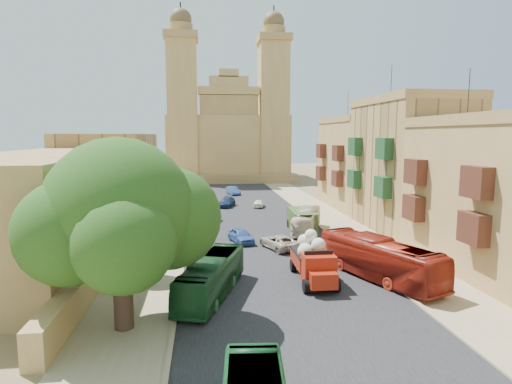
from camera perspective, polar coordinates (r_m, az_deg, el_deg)
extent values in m
plane|color=brown|center=(20.78, 9.33, -20.77)|extent=(260.00, 260.00, 0.00)
cube|color=black|center=(48.81, -0.57, -4.04)|extent=(14.00, 140.00, 0.01)
cube|color=#9C8866|center=(50.73, 10.18, -3.71)|extent=(5.00, 140.00, 0.01)
cube|color=#9C8866|center=(48.70, -11.78, -4.23)|extent=(5.00, 140.00, 0.01)
cube|color=#9C8866|center=(50.05, 7.44, -3.75)|extent=(0.25, 140.00, 0.12)
cube|color=#9C8866|center=(48.54, -8.83, -4.13)|extent=(0.25, 140.00, 0.12)
cube|color=#A7814B|center=(35.89, 29.55, -0.75)|extent=(8.00, 14.00, 10.50)
cube|color=olive|center=(35.62, 30.14, 8.28)|extent=(8.20, 14.00, 0.80)
cylinder|color=black|center=(37.47, 26.50, 11.80)|extent=(0.06, 0.06, 3.60)
cube|color=#4E251A|center=(30.39, 27.00, -4.34)|extent=(0.90, 2.20, 2.00)
cube|color=#4E251A|center=(37.02, 20.25, -1.97)|extent=(0.90, 2.20, 2.00)
cube|color=#4E251A|center=(29.96, 27.34, 1.17)|extent=(0.90, 2.20, 2.00)
cube|color=#4E251A|center=(36.67, 20.46, 2.56)|extent=(0.90, 2.20, 2.00)
cube|color=tan|center=(47.67, 19.64, 3.13)|extent=(8.00, 14.00, 13.00)
cube|color=olive|center=(47.69, 20.02, 11.42)|extent=(8.20, 14.00, 0.80)
cylinder|color=black|center=(49.99, 17.59, 13.86)|extent=(0.06, 0.06, 3.60)
cube|color=#1C4726|center=(42.40, 16.53, 0.64)|extent=(0.90, 2.20, 2.00)
cube|color=#1C4726|center=(49.64, 12.94, 1.73)|extent=(0.90, 2.20, 2.00)
cube|color=#1C4726|center=(42.14, 16.71, 5.56)|extent=(0.90, 2.20, 2.00)
cube|color=#1C4726|center=(49.42, 13.06, 5.93)|extent=(0.90, 2.20, 2.00)
cube|color=#A7814B|center=(60.54, 13.70, 3.50)|extent=(8.00, 14.00, 11.50)
cube|color=olive|center=(60.44, 13.88, 9.32)|extent=(8.20, 14.00, 0.80)
cylinder|color=black|center=(62.84, 12.16, 11.31)|extent=(0.06, 0.06, 3.60)
cube|color=#4E251A|center=(55.50, 10.77, 1.80)|extent=(0.90, 2.20, 2.00)
cube|color=#4E251A|center=(62.98, 8.61, 2.52)|extent=(0.90, 2.20, 2.00)
cube|color=#4E251A|center=(55.28, 10.85, 5.12)|extent=(0.90, 2.20, 2.00)
cube|color=#4E251A|center=(62.78, 8.66, 5.45)|extent=(0.90, 2.20, 2.00)
cube|color=#A7814B|center=(39.23, -17.42, -5.94)|extent=(1.00, 40.00, 1.80)
cube|color=olive|center=(38.13, -26.32, -1.71)|extent=(10.00, 28.00, 8.40)
cube|color=tan|center=(63.00, -18.58, 2.78)|extent=(10.00, 22.00, 10.00)
cube|color=#A7814B|center=(98.70, -3.89, 5.92)|extent=(26.00, 20.00, 14.00)
cube|color=olive|center=(88.63, -3.49, 1.78)|extent=(28.00, 4.00, 1.80)
cube|color=olive|center=(89.87, -3.60, 7.67)|extent=(12.00, 2.00, 16.00)
cube|color=#A7814B|center=(90.33, -3.65, 13.32)|extent=(12.60, 2.40, 1.60)
cube|color=#A7814B|center=(90.52, -3.66, 14.39)|extent=(8.00, 2.00, 2.40)
cube|color=#A7814B|center=(90.75, -3.67, 15.52)|extent=(4.00, 2.00, 1.60)
cube|color=#A7814B|center=(91.23, -9.74, 10.40)|extent=(6.00, 6.00, 29.00)
cube|color=olive|center=(93.23, -9.96, 19.71)|extent=(6.80, 6.80, 1.40)
cylinder|color=olive|center=(93.59, -9.99, 20.67)|extent=(4.80, 4.80, 1.80)
sphere|color=brown|center=(94.01, -10.01, 21.73)|extent=(4.40, 4.40, 4.40)
cylinder|color=black|center=(94.63, -10.05, 23.14)|extent=(0.28, 0.28, 1.80)
cube|color=#A7814B|center=(92.33, 2.32, 10.47)|extent=(6.00, 6.00, 29.00)
cube|color=olive|center=(94.31, 2.37, 19.67)|extent=(6.80, 6.80, 1.40)
cylinder|color=olive|center=(94.66, 2.38, 20.62)|extent=(4.80, 4.80, 1.80)
sphere|color=brown|center=(95.08, 2.38, 21.67)|extent=(4.40, 4.40, 4.40)
cylinder|color=black|center=(95.69, 2.39, 23.07)|extent=(0.28, 0.28, 1.80)
cylinder|color=#39261C|center=(23.33, -17.30, -12.77)|extent=(0.98, 0.98, 3.71)
sphere|color=#193B10|center=(22.24, -17.73, -2.55)|extent=(7.43, 7.43, 7.43)
sphere|color=#193B10|center=(23.18, -11.41, -3.41)|extent=(5.47, 5.47, 5.47)
sphere|color=#193B10|center=(22.06, -23.58, -4.98)|extent=(5.08, 5.08, 5.08)
sphere|color=#193B10|center=(20.08, -17.20, -6.45)|extent=(4.69, 4.69, 4.69)
sphere|color=#193B10|center=(24.43, -19.35, 0.12)|extent=(4.30, 4.30, 4.30)
cylinder|color=#39261C|center=(31.15, -15.52, -9.09)|extent=(0.44, 0.44, 2.09)
sphere|color=#193B10|center=(30.62, -15.66, -5.30)|extent=(3.04, 3.04, 3.04)
cylinder|color=#39261C|center=(42.67, -13.16, -4.36)|extent=(0.44, 0.44, 2.30)
sphere|color=#193B10|center=(42.26, -13.25, -1.28)|extent=(3.35, 3.35, 3.35)
cylinder|color=#39261C|center=(54.42, -11.81, -1.80)|extent=(0.44, 0.44, 2.24)
sphere|color=#193B10|center=(54.11, -11.88, 0.57)|extent=(3.26, 3.26, 3.26)
cylinder|color=#39261C|center=(66.28, -10.95, -0.22)|extent=(0.44, 0.44, 1.99)
sphere|color=#193B10|center=(66.04, -11.00, 1.50)|extent=(2.89, 2.89, 2.89)
cube|color=#A01E0C|center=(30.48, 7.24, -8.88)|extent=(2.23, 3.58, 0.89)
cube|color=black|center=(30.34, 7.26, -7.99)|extent=(2.28, 3.63, 0.12)
cube|color=#A01E0C|center=(28.35, 8.29, -9.96)|extent=(2.10, 1.71, 1.77)
cube|color=#A01E0C|center=(27.38, 8.89, -11.48)|extent=(1.70, 1.21, 0.98)
cube|color=black|center=(28.15, 8.32, -8.62)|extent=(1.87, 0.13, 0.89)
cylinder|color=black|center=(27.59, 6.68, -12.37)|extent=(0.36, 0.89, 0.89)
cylinder|color=black|center=(28.07, 10.70, -12.10)|extent=(0.36, 0.89, 0.89)
cylinder|color=black|center=(31.61, 4.96, -9.73)|extent=(0.36, 0.89, 0.89)
cylinder|color=black|center=(32.03, 8.47, -9.55)|extent=(0.36, 0.89, 0.89)
sphere|color=beige|center=(29.62, 6.59, -7.87)|extent=(1.08, 1.08, 1.08)
sphere|color=beige|center=(30.11, 8.31, -7.64)|extent=(1.08, 1.08, 1.08)
sphere|color=beige|center=(30.83, 7.01, -7.26)|extent=(1.08, 1.08, 1.08)
sphere|color=beige|center=(30.15, 6.50, -6.53)|extent=(0.98, 0.98, 0.98)
sphere|color=beige|center=(29.40, 8.33, -7.03)|extent=(0.98, 0.98, 0.98)
sphere|color=beige|center=(29.94, 7.34, -5.77)|extent=(0.89, 0.89, 0.89)
cube|color=#38531F|center=(44.46, 6.12, -3.81)|extent=(2.49, 5.34, 2.17)
cylinder|color=black|center=(42.66, 5.20, -5.18)|extent=(0.38, 0.88, 0.87)
cylinder|color=black|center=(43.05, 7.91, -5.10)|extent=(0.38, 0.88, 0.87)
cylinder|color=black|center=(46.18, 4.42, -4.19)|extent=(0.38, 0.88, 0.87)
cylinder|color=black|center=(46.55, 6.93, -4.13)|extent=(0.38, 0.88, 0.87)
imported|color=#194B23|center=(26.83, -5.94, -11.18)|extent=(4.67, 8.96, 2.44)
imported|color=maroon|center=(30.83, 16.05, -8.56)|extent=(6.04, 10.36, 2.84)
imported|color=beige|center=(43.86, 6.77, -3.88)|extent=(4.78, 8.47, 2.32)
imported|color=#3860A8|center=(39.62, -2.03, -5.82)|extent=(2.58, 4.11, 1.31)
imported|color=beige|center=(48.71, -6.32, -3.36)|extent=(2.68, 4.02, 1.25)
imported|color=#BDAB97|center=(37.54, 3.05, -6.64)|extent=(3.47, 4.90, 1.24)
imported|color=#132444|center=(59.32, -3.92, -1.36)|extent=(3.02, 4.69, 1.26)
imported|color=white|center=(58.75, 0.40, -1.52)|extent=(1.97, 3.39, 1.08)
imported|color=#2A4E94|center=(71.46, -3.09, 0.19)|extent=(2.40, 4.23, 1.32)
imported|color=#29282A|center=(33.49, 17.59, -8.39)|extent=(0.62, 0.43, 1.65)
imported|color=#2F2F33|center=(34.82, 15.03, -7.74)|extent=(0.70, 1.00, 1.58)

